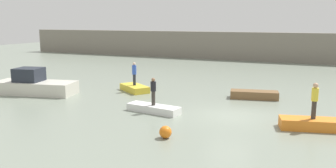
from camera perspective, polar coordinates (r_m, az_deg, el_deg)
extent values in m
plane|color=gray|center=(19.64, 10.23, -5.22)|extent=(120.00, 120.00, 0.00)
cube|color=gray|center=(46.64, 18.54, 5.73)|extent=(80.00, 1.20, 3.76)
cube|color=beige|center=(26.84, -21.04, -0.56)|extent=(6.17, 3.28, 0.91)
cube|color=#232833|center=(26.92, -21.94, 1.44)|extent=(2.11, 1.93, 0.97)
cube|color=gold|center=(26.10, -5.54, -0.70)|extent=(2.91, 2.56, 0.47)
cube|color=white|center=(20.11, -2.41, -4.08)|extent=(3.33, 1.38, 0.42)
cube|color=brown|center=(24.27, 14.02, -1.72)|extent=(3.32, 1.69, 0.54)
cube|color=orange|center=(18.38, 22.75, -6.11)|extent=(3.26, 1.79, 0.54)
cylinder|color=#232838|center=(25.99, -5.56, 0.70)|extent=(0.22, 0.22, 0.83)
cylinder|color=blue|center=(25.87, -5.59, 2.34)|extent=(0.32, 0.32, 0.68)
sphere|color=beige|center=(25.81, -5.61, 3.34)|extent=(0.23, 0.23, 0.23)
cylinder|color=#38332D|center=(18.20, 22.90, -3.95)|extent=(0.22, 0.22, 0.89)
cylinder|color=yellow|center=(18.03, 23.07, -1.60)|extent=(0.32, 0.32, 0.63)
sphere|color=tan|center=(17.95, 23.17, -0.21)|extent=(0.26, 0.26, 0.26)
cylinder|color=#38332D|center=(19.97, -2.43, -2.35)|extent=(0.22, 0.22, 0.83)
cylinder|color=black|center=(19.83, -2.44, -0.40)|extent=(0.32, 0.32, 0.55)
sphere|color=#936B4C|center=(19.76, -2.45, 0.70)|extent=(0.22, 0.22, 0.22)
sphere|color=orange|center=(15.74, -0.42, -7.93)|extent=(0.57, 0.57, 0.57)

